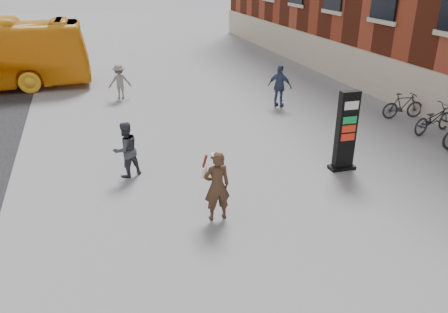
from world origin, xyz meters
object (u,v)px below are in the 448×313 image
object	(u,v)px
pedestrian_a	(126,150)
pedestrian_b	(120,82)
pedestrian_c	(280,86)
info_pylon	(346,131)
woman	(217,185)
bike_6	(434,119)
bike_7	(403,106)

from	to	relation	value
pedestrian_a	pedestrian_b	world-z (taller)	pedestrian_a
pedestrian_c	info_pylon	bearing A→B (deg)	128.94
woman	pedestrian_b	xyz separation A→B (m)	(-1.14, 10.58, -0.11)
pedestrian_a	info_pylon	bearing A→B (deg)	141.14
info_pylon	pedestrian_c	world-z (taller)	info_pylon
pedestrian_a	bike_6	distance (m)	10.48
pedestrian_c	bike_6	xyz separation A→B (m)	(3.84, -4.35, -0.36)
bike_7	bike_6	bearing A→B (deg)	-171.44
info_pylon	bike_7	xyz separation A→B (m)	(4.57, 3.22, -0.66)
pedestrian_b	bike_7	xyz separation A→B (m)	(9.91, -5.92, -0.26)
pedestrian_c	bike_6	bearing A→B (deg)	177.36
pedestrian_a	bike_7	world-z (taller)	pedestrian_a
info_pylon	pedestrian_b	size ratio (longest dim) A/B	1.54
pedestrian_c	bike_7	world-z (taller)	pedestrian_c
info_pylon	pedestrian_b	xyz separation A→B (m)	(-5.33, 9.14, -0.40)
info_pylon	woman	distance (m)	4.44
bike_7	pedestrian_a	bearing A→B (deg)	108.24
bike_7	info_pylon	bearing A→B (deg)	133.70
pedestrian_b	pedestrian_c	size ratio (longest dim) A/B	0.87
pedestrian_c	bike_6	world-z (taller)	pedestrian_c
woman	pedestrian_a	xyz separation A→B (m)	(-1.71, 2.87, -0.08)
pedestrian_a	pedestrian_c	world-z (taller)	pedestrian_c
pedestrian_a	pedestrian_c	size ratio (longest dim) A/B	0.92
pedestrian_c	woman	bearing A→B (deg)	102.34
info_pylon	pedestrian_b	bearing A→B (deg)	122.52
info_pylon	pedestrian_c	distance (m)	6.02
woman	info_pylon	bearing A→B (deg)	-161.32
bike_6	woman	bearing A→B (deg)	97.41
bike_6	bike_7	bearing A→B (deg)	-11.85
pedestrian_a	bike_6	world-z (taller)	pedestrian_a
woman	pedestrian_b	distance (m)	10.64
woman	bike_7	xyz separation A→B (m)	(8.76, 4.66, -0.37)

